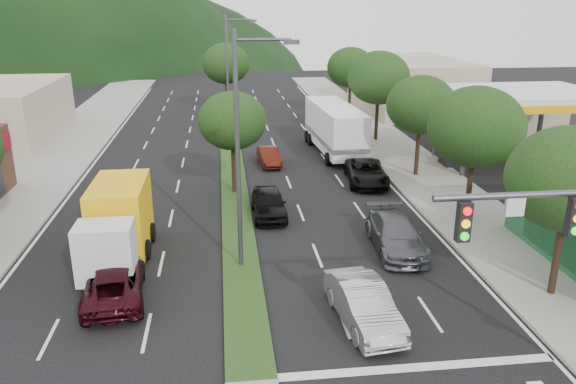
{
  "coord_description": "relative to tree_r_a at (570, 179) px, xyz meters",
  "views": [
    {
      "loc": [
        -0.59,
        -14.23,
        11.0
      ],
      "look_at": [
        2.47,
        11.41,
        2.2
      ],
      "focal_mm": 35.0,
      "sensor_mm": 36.0,
      "label": 1
    }
  ],
  "objects": [
    {
      "name": "tree_r_a",
      "position": [
        0.0,
        0.0,
        0.0
      ],
      "size": [
        4.6,
        4.6,
        6.63
      ],
      "color": "black",
      "rests_on": "sidewalk_right"
    },
    {
      "name": "tree_med_near",
      "position": [
        -12.0,
        14.0,
        -0.39
      ],
      "size": [
        4.0,
        4.0,
        6.02
      ],
      "color": "black",
      "rests_on": "median"
    },
    {
      "name": "suv_maroon",
      "position": [
        -16.97,
        1.77,
        -4.15
      ],
      "size": [
        2.72,
        5.02,
        1.34
      ],
      "primitive_type": "imported",
      "rotation": [
        0.0,
        0.0,
        3.25
      ],
      "color": "black",
      "rests_on": "ground"
    },
    {
      "name": "box_truck",
      "position": [
        -17.35,
        5.6,
        -3.26
      ],
      "size": [
        2.64,
        6.69,
        3.3
      ],
      "rotation": [
        0.0,
        0.0,
        3.14
      ],
      "color": "silver",
      "rests_on": "ground"
    },
    {
      "name": "tree_r_c",
      "position": [
        0.0,
        16.0,
        -0.07
      ],
      "size": [
        4.4,
        4.4,
        6.48
      ],
      "color": "black",
      "rests_on": "sidewalk_right"
    },
    {
      "name": "streetlight_near",
      "position": [
        -11.79,
        4.0,
        0.76
      ],
      "size": [
        2.6,
        0.25,
        10.0
      ],
      "color": "#47494C",
      "rests_on": "ground"
    },
    {
      "name": "tree_r_e",
      "position": [
        0.0,
        36.0,
        0.07
      ],
      "size": [
        4.6,
        4.6,
        6.71
      ],
      "color": "black",
      "rests_on": "sidewalk_right"
    },
    {
      "name": "car_queue_a",
      "position": [
        -10.27,
        9.95,
        -4.09
      ],
      "size": [
        1.76,
        4.33,
        1.47
      ],
      "primitive_type": "imported",
      "rotation": [
        0.0,
        0.0,
        0.01
      ],
      "color": "black",
      "rests_on": "ground"
    },
    {
      "name": "ground",
      "position": [
        -12.0,
        -4.0,
        -4.82
      ],
      "size": [
        160.0,
        160.0,
        0.0
      ],
      "primitive_type": "plane",
      "color": "black",
      "rests_on": "ground"
    },
    {
      "name": "median",
      "position": [
        -12.0,
        24.0,
        -4.76
      ],
      "size": [
        1.6,
        56.0,
        0.12
      ],
      "primitive_type": "cube",
      "color": "#1E3714",
      "rests_on": "ground"
    },
    {
      "name": "car_queue_c",
      "position": [
        -9.39,
        19.95,
        -4.21
      ],
      "size": [
        1.58,
        3.81,
        1.23
      ],
      "primitive_type": "imported",
      "rotation": [
        0.0,
        0.0,
        0.08
      ],
      "color": "#48150C",
      "rests_on": "ground"
    },
    {
      "name": "car_queue_b",
      "position": [
        -4.78,
        4.95,
        -4.06
      ],
      "size": [
        2.4,
        5.34,
        1.52
      ],
      "primitive_type": "imported",
      "rotation": [
        0.0,
        0.0,
        -0.05
      ],
      "color": "#505056",
      "rests_on": "ground"
    },
    {
      "name": "sidewalk_left",
      "position": [
        -25.0,
        21.0,
        -4.75
      ],
      "size": [
        6.0,
        90.0,
        0.15
      ],
      "primitive_type": "cube",
      "color": "gray",
      "rests_on": "ground"
    },
    {
      "name": "gas_canopy",
      "position": [
        7.0,
        18.0,
        -0.17
      ],
      "size": [
        12.2,
        8.2,
        5.25
      ],
      "color": "silver",
      "rests_on": "ground"
    },
    {
      "name": "motorhome",
      "position": [
        -4.15,
        22.73,
        -2.9
      ],
      "size": [
        3.42,
        9.53,
        3.6
      ],
      "rotation": [
        0.0,
        0.0,
        0.06
      ],
      "color": "white",
      "rests_on": "ground"
    },
    {
      "name": "bldg_right_far",
      "position": [
        7.5,
        40.0,
        -2.22
      ],
      "size": [
        10.0,
        16.0,
        5.2
      ],
      "primitive_type": "cube",
      "color": "#B1A58D",
      "rests_on": "ground"
    },
    {
      "name": "streetlight_mid",
      "position": [
        -11.79,
        29.0,
        0.76
      ],
      "size": [
        2.6,
        0.25,
        10.0
      ],
      "color": "#47494C",
      "rests_on": "ground"
    },
    {
      "name": "sedan_silver",
      "position": [
        -7.82,
        -1.03,
        -4.06
      ],
      "size": [
        2.17,
        4.8,
        1.53
      ],
      "primitive_type": "imported",
      "rotation": [
        0.0,
        0.0,
        0.12
      ],
      "color": "silver",
      "rests_on": "ground"
    },
    {
      "name": "tree_r_d",
      "position": [
        0.0,
        26.0,
        0.36
      ],
      "size": [
        5.0,
        5.0,
        7.17
      ],
      "color": "black",
      "rests_on": "sidewalk_right"
    },
    {
      "name": "tree_med_far",
      "position": [
        -12.0,
        40.0,
        0.19
      ],
      "size": [
        4.8,
        4.8,
        6.94
      ],
      "color": "black",
      "rests_on": "median"
    },
    {
      "name": "car_queue_d",
      "position": [
        -3.62,
        14.95,
        -4.1
      ],
      "size": [
        2.92,
        5.38,
        1.43
      ],
      "primitive_type": "imported",
      "rotation": [
        0.0,
        0.0,
        -0.11
      ],
      "color": "black",
      "rests_on": "ground"
    },
    {
      "name": "tree_r_b",
      "position": [
        -0.0,
        8.0,
        0.22
      ],
      "size": [
        4.8,
        4.8,
        6.94
      ],
      "color": "black",
      "rests_on": "sidewalk_right"
    },
    {
      "name": "sidewalk_right",
      "position": [
        0.5,
        21.0,
        -4.75
      ],
      "size": [
        5.0,
        90.0,
        0.15
      ],
      "primitive_type": "cube",
      "color": "gray",
      "rests_on": "ground"
    }
  ]
}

